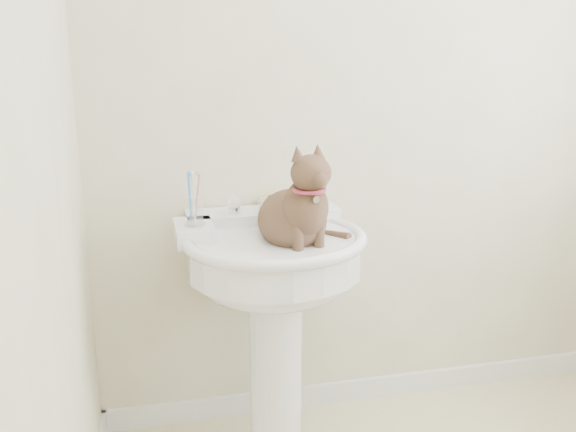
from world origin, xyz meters
TOP-DOWN VIEW (x-y plane):
  - wall_back at (0.00, 1.10)m, footprint 2.20×0.00m
  - wall_left at (-1.10, 0.00)m, footprint 0.00×2.20m
  - baseboard_back at (0.00, 1.09)m, footprint 2.20×0.02m
  - pedestal_sink at (-0.47, 0.81)m, footprint 0.65×0.63m
  - faucet at (-0.46, 0.97)m, footprint 0.28×0.12m
  - soap_bar at (-0.42, 1.06)m, footprint 0.09×0.06m
  - toothbrush_cup at (-0.73, 0.86)m, footprint 0.07×0.07m
  - cat at (-0.40, 0.75)m, footprint 0.25×0.32m

SIDE VIEW (x-z plane):
  - baseboard_back at x=0.00m, z-range 0.00..0.09m
  - pedestal_sink at x=-0.47m, z-range 0.25..1.14m
  - soap_bar at x=-0.42m, z-range 0.89..0.92m
  - faucet at x=-0.46m, z-range 0.86..1.00m
  - toothbrush_cup at x=-0.73m, z-range 0.85..1.03m
  - cat at x=-0.40m, z-range 0.71..1.18m
  - wall_back at x=0.00m, z-range 0.00..2.50m
  - wall_left at x=-1.10m, z-range 0.00..2.50m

